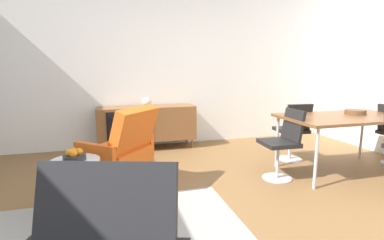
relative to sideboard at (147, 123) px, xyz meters
The scene contains 11 objects.
ground_plane 2.38m from the sideboard, 79.74° to the right, with size 8.32×8.32×0.00m, color brown.
wall_back 1.09m from the sideboard, 35.96° to the left, with size 6.80×0.12×2.80m, color white.
sideboard is the anchor object (origin of this frame).
vase_cobalt 0.35m from the sideboard, 16.34° to the left, with size 0.16×0.16×0.15m.
dining_table 2.94m from the sideboard, 37.76° to the right, with size 1.60×0.90×0.74m.
wooden_bowl_on_table 3.09m from the sideboard, 33.85° to the right, with size 0.26×0.26×0.06m, color brown.
dining_chair_back_left 2.32m from the sideboard, 32.18° to the right, with size 0.42×0.45×0.86m.
dining_chair_near_window 2.29m from the sideboard, 51.55° to the right, with size 0.44×0.42×0.86m.
lounge_chair_red 1.69m from the sideboard, 106.31° to the right, with size 0.91×0.91×0.95m.
side_table_round 2.24m from the sideboard, 113.87° to the right, with size 0.44×0.44×0.52m.
fruit_bowl 2.24m from the sideboard, 113.91° to the right, with size 0.20×0.20×0.11m.
Camera 1 is at (-0.99, -2.45, 1.34)m, focal length 26.92 mm.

